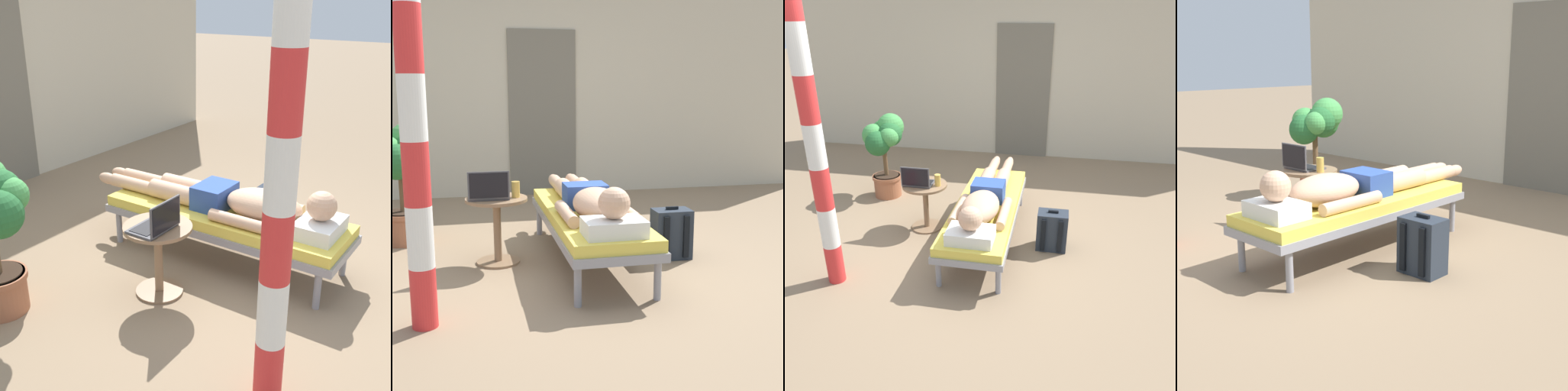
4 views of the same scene
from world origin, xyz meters
TOP-DOWN VIEW (x-y plane):
  - ground_plane at (0.00, 0.00)m, footprint 40.00×40.00m
  - house_wall_back at (0.16, 3.07)m, footprint 7.60×0.20m
  - house_door_panel at (0.22, 2.96)m, footprint 0.84×0.03m
  - lounge_chair at (0.16, 0.13)m, footprint 0.63×1.98m
  - person_reclining at (0.16, 0.04)m, footprint 0.53×2.17m
  - side_table at (-0.54, 0.25)m, footprint 0.48×0.48m
  - laptop at (-0.60, 0.20)m, footprint 0.31×0.24m
  - drink_glass at (-0.39, 0.24)m, footprint 0.06×0.06m
  - backpack at (0.84, 0.08)m, footprint 0.30×0.26m
  - potted_plant at (-1.31, 1.02)m, footprint 0.54×0.62m

SIDE VIEW (x-z plane):
  - ground_plane at x=0.00m, z-range 0.00..0.00m
  - backpack at x=0.84m, z-range -0.02..0.41m
  - lounge_chair at x=0.16m, z-range 0.14..0.56m
  - side_table at x=-0.54m, z-range 0.09..0.62m
  - person_reclining at x=0.16m, z-range 0.36..0.68m
  - laptop at x=-0.60m, z-range 0.47..0.69m
  - drink_glass at x=-0.39m, z-range 0.52..0.65m
  - potted_plant at x=-1.31m, z-range 0.17..1.22m
  - house_door_panel at x=0.22m, z-range 0.00..2.04m
  - house_wall_back at x=0.16m, z-range 0.00..2.70m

